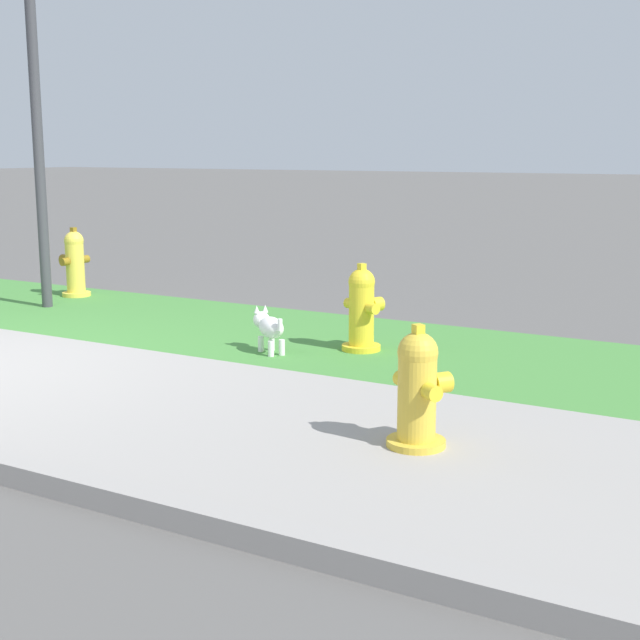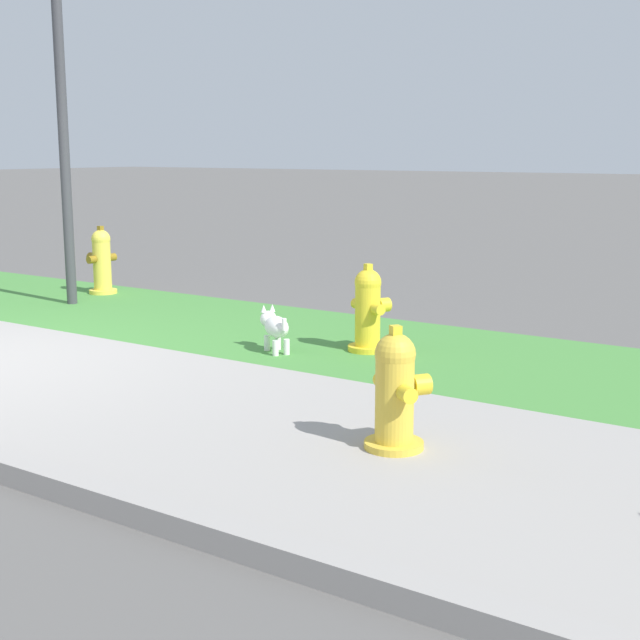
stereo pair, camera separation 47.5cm
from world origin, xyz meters
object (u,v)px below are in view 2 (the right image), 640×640
(fire_hydrant_near_corner, at_px, (395,391))
(small_white_dog, at_px, (275,326))
(fire_hydrant_mid_block, at_px, (102,261))
(fire_hydrant_at_driveway, at_px, (368,310))

(fire_hydrant_near_corner, distance_m, small_white_dog, 2.60)
(fire_hydrant_near_corner, bearing_deg, fire_hydrant_mid_block, -172.84)
(fire_hydrant_at_driveway, relative_size, small_white_dog, 1.76)
(fire_hydrant_near_corner, height_order, small_white_dog, fire_hydrant_near_corner)
(fire_hydrant_mid_block, bearing_deg, fire_hydrant_near_corner, -115.51)
(fire_hydrant_near_corner, xyz_separation_m, small_white_dog, (-2.05, 1.59, -0.12))
(fire_hydrant_at_driveway, xyz_separation_m, small_white_dog, (-0.63, -0.47, -0.14))
(fire_hydrant_near_corner, relative_size, small_white_dog, 1.70)
(fire_hydrant_mid_block, xyz_separation_m, fire_hydrant_near_corner, (5.59, -2.91, -0.04))
(fire_hydrant_at_driveway, distance_m, fire_hydrant_mid_block, 4.25)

